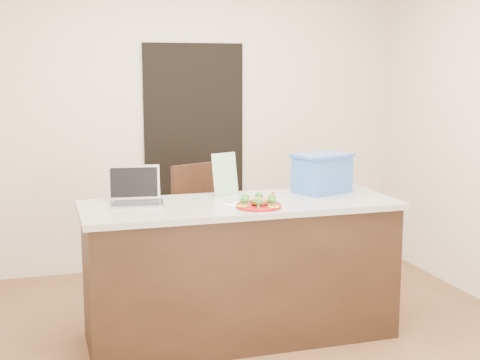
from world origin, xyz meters
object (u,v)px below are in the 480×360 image
object	(u,v)px
laptop	(135,193)
blue_box	(322,173)
island	(240,270)
plate	(259,206)
yogurt_bottle	(273,198)
chair	(201,224)
napkin	(238,204)

from	to	relation	value
laptop	blue_box	world-z (taller)	blue_box
island	laptop	distance (m)	0.86
plate	yogurt_bottle	distance (m)	0.19
yogurt_bottle	chair	world-z (taller)	chair
yogurt_bottle	laptop	world-z (taller)	laptop
island	blue_box	distance (m)	0.89
laptop	blue_box	size ratio (longest dim) A/B	0.81
napkin	yogurt_bottle	xyz separation A→B (m)	(0.24, 0.01, 0.02)
napkin	island	bearing A→B (deg)	61.63
island	yogurt_bottle	size ratio (longest dim) A/B	31.22
chair	laptop	bearing A→B (deg)	-154.10
plate	yogurt_bottle	xyz separation A→B (m)	(0.14, 0.13, 0.02)
island	blue_box	xyz separation A→B (m)	(0.65, 0.16, 0.60)
napkin	blue_box	distance (m)	0.74
plate	blue_box	size ratio (longest dim) A/B	0.64
laptop	island	bearing A→B (deg)	-6.07
yogurt_bottle	napkin	bearing A→B (deg)	-178.14
island	plate	bearing A→B (deg)	-74.13
plate	chair	bearing A→B (deg)	96.91
plate	laptop	bearing A→B (deg)	152.93
chair	yogurt_bottle	bearing A→B (deg)	-94.87
island	blue_box	bearing A→B (deg)	13.88
blue_box	yogurt_bottle	bearing A→B (deg)	-173.75
plate	chair	xyz separation A→B (m)	(-0.12, 1.01, -0.33)
blue_box	chair	distance (m)	1.07
yogurt_bottle	chair	distance (m)	0.98
napkin	laptop	bearing A→B (deg)	158.41
island	napkin	distance (m)	0.47
yogurt_bottle	laptop	distance (m)	0.89
island	blue_box	world-z (taller)	blue_box
island	laptop	size ratio (longest dim) A/B	5.66
plate	blue_box	xyz separation A→B (m)	(0.59, 0.36, 0.13)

